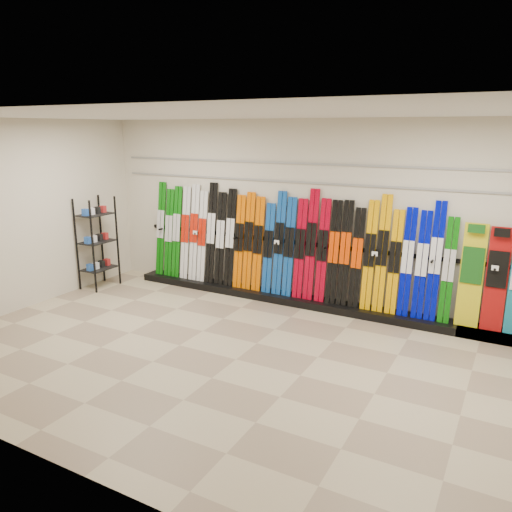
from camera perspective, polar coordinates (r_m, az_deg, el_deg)
The scene contains 10 objects.
floor at distance 6.47m, azimuth -2.30°, elevation -11.73°, with size 8.00×8.00×0.00m, color gray.
back_wall at distance 8.16m, azimuth 6.63°, elevation 4.81°, with size 8.00×8.00×0.00m, color beige.
left_wall at distance 8.69m, azimuth -25.78°, elevation 4.05°, with size 5.00×5.00×0.00m, color beige.
ceiling at distance 5.81m, azimuth -2.60°, elevation 15.90°, with size 8.00×8.00×0.00m, color silver.
ski_rack_base at distance 8.25m, azimuth 7.22°, elevation -5.46°, with size 8.00×0.40×0.12m, color black.
skis at distance 8.31m, azimuth 3.09°, elevation 1.20°, with size 5.37×0.26×1.80m.
snowboards at distance 7.60m, azimuth 25.80°, elevation -2.39°, with size 0.96×0.23×1.46m.
accessory_rack at distance 9.49m, azimuth -17.68°, elevation 1.43°, with size 0.40×0.60×1.65m, color black.
slatwall_rail_0 at distance 8.08m, azimuth 6.68°, elevation 8.29°, with size 7.60×0.02×0.03m, color gray.
slatwall_rail_1 at distance 8.05m, azimuth 6.75°, elevation 10.41°, with size 7.60×0.02×0.03m, color gray.
Camera 1 is at (2.99, -4.98, 2.85)m, focal length 35.00 mm.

